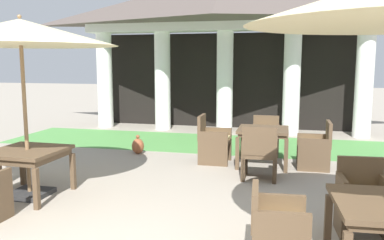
% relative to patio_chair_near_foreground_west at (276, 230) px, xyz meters
% --- Properties ---
extents(background_pavilion, '(8.51, 2.91, 4.30)m').
position_rel_patio_chair_near_foreground_west_xyz_m(background_pavilion, '(-1.70, 7.63, 2.87)').
color(background_pavilion, white).
rests_on(background_pavilion, ground).
extents(lawn_strip, '(10.31, 2.37, 0.01)m').
position_rel_patio_chair_near_foreground_west_xyz_m(lawn_strip, '(-1.70, 5.82, -0.40)').
color(lawn_strip, '#519347').
rests_on(lawn_strip, ground).
extents(patio_chair_near_foreground_west, '(0.56, 0.58, 0.81)m').
position_rel_patio_chair_near_foreground_west_xyz_m(patio_chair_near_foreground_west, '(0.00, 0.00, 0.00)').
color(patio_chair_near_foreground_west, brown).
rests_on(patio_chair_near_foreground_west, ground).
extents(patio_chair_near_foreground_north, '(0.57, 0.53, 0.87)m').
position_rel_patio_chair_near_foreground_west_xyz_m(patio_chair_near_foreground_north, '(0.93, 1.07, 0.02)').
color(patio_chair_near_foreground_north, brown).
rests_on(patio_chair_near_foreground_north, ground).
extents(patio_table_mid_left, '(1.00, 1.00, 0.71)m').
position_rel_patio_chair_near_foreground_west_xyz_m(patio_table_mid_left, '(-3.63, 1.34, 0.21)').
color(patio_table_mid_left, brown).
rests_on(patio_table_mid_left, ground).
extents(patio_umbrella_mid_left, '(2.72, 2.72, 2.63)m').
position_rel_patio_chair_near_foreground_west_xyz_m(patio_umbrella_mid_left, '(-3.63, 1.34, 1.97)').
color(patio_umbrella_mid_left, '#2D2D2D').
rests_on(patio_umbrella_mid_left, ground).
extents(patio_table_mid_right, '(0.95, 0.95, 0.72)m').
position_rel_patio_chair_near_foreground_west_xyz_m(patio_table_mid_right, '(-0.39, 3.98, 0.22)').
color(patio_table_mid_right, brown).
rests_on(patio_table_mid_right, ground).
extents(patio_chair_mid_right_west, '(0.60, 0.58, 0.94)m').
position_rel_patio_chair_near_foreground_west_xyz_m(patio_chair_mid_right_west, '(-1.36, 3.97, 0.03)').
color(patio_chair_mid_right_west, brown).
rests_on(patio_chair_mid_right_west, ground).
extents(patio_chair_mid_right_east, '(0.59, 0.61, 0.89)m').
position_rel_patio_chair_near_foreground_west_xyz_m(patio_chair_mid_right_east, '(0.58, 3.99, -0.00)').
color(patio_chair_mid_right_east, brown).
rests_on(patio_chair_mid_right_east, ground).
extents(patio_chair_mid_right_north, '(0.58, 0.59, 0.81)m').
position_rel_patio_chair_near_foreground_west_xyz_m(patio_chair_mid_right_north, '(-0.40, 4.95, -0.01)').
color(patio_chair_mid_right_north, brown).
rests_on(patio_chair_mid_right_north, ground).
extents(patio_chair_mid_right_south, '(0.59, 0.57, 0.93)m').
position_rel_patio_chair_near_foreground_west_xyz_m(patio_chair_mid_right_south, '(-0.38, 3.01, 0.03)').
color(patio_chair_mid_right_south, brown).
rests_on(patio_chair_mid_right_south, ground).
extents(terracotta_urn, '(0.26, 0.26, 0.42)m').
position_rel_patio_chair_near_foreground_west_xyz_m(terracotta_urn, '(-3.08, 4.34, -0.23)').
color(terracotta_urn, brown).
rests_on(terracotta_urn, ground).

